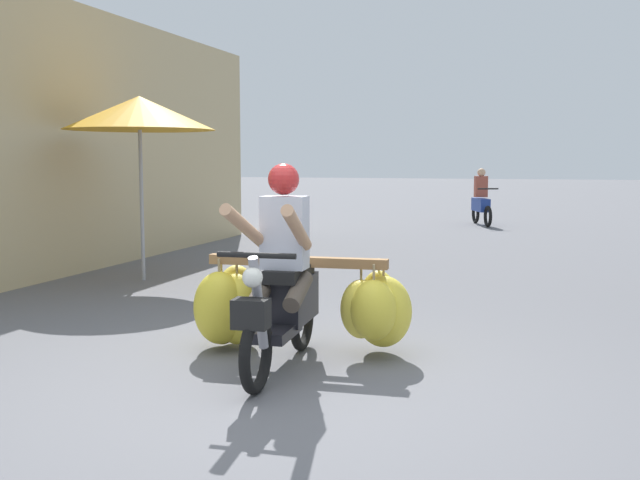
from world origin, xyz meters
TOP-DOWN VIEW (x-y plane):
  - ground_plane at (0.00, 0.00)m, footprint 120.00×120.00m
  - motorbike_main_loaded at (-0.17, 0.98)m, footprint 1.88×1.83m
  - motorbike_distant_ahead_left at (0.22, 13.99)m, footprint 0.74×1.55m
  - market_umbrella_near_shop at (-3.35, 4.03)m, footprint 1.98×1.98m

SIDE VIEW (x-z plane):
  - ground_plane at x=0.00m, z-range 0.00..0.00m
  - motorbike_main_loaded at x=-0.17m, z-range -0.33..1.25m
  - motorbike_distant_ahead_left at x=0.22m, z-range -0.13..1.27m
  - market_umbrella_near_shop at x=-3.35m, z-range 1.00..3.43m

